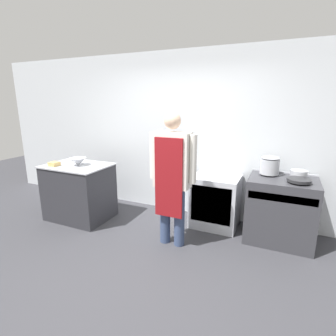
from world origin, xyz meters
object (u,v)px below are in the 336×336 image
Objects in this scene: stove at (280,210)px; fridge_unit at (215,201)px; plastic_tub at (54,164)px; person_cook at (172,172)px; mixing_bowl at (78,162)px; sauce_pot at (299,174)px; stock_pot at (270,165)px; saute_pan at (299,180)px.

fridge_unit is at bearing 175.46° from stove.
plastic_tub is (-2.41, -0.83, 0.54)m from fridge_unit.
mixing_bowl is (-1.70, 0.13, -0.05)m from person_cook.
fridge_unit is 2.61m from plastic_tub.
fridge_unit is 1.07m from person_cook.
stove is 0.55m from sauce_pot.
mixing_bowl is (-2.09, -0.65, 0.57)m from fridge_unit.
stock_pot is at bearing 13.81° from mixing_bowl.
plastic_tub is (-0.32, -0.19, -0.03)m from mixing_bowl.
stove is 3.57× the size of stock_pot.
mixing_bowl reaches higher than fridge_unit.
stove is at bearing 10.78° from mixing_bowl.
stock_pot is at bearing 180.00° from sauce_pot.
stock_pot is at bearing 36.23° from person_cook.
mixing_bowl is at bearing 175.55° from person_cook.
sauce_pot reaches higher than plastic_tub.
fridge_unit is at bearing -176.48° from stock_pot.
stove is 0.53m from saute_pan.
sauce_pot reaches higher than saute_pan.
stove is 0.93m from fridge_unit.
saute_pan is (0.37, -0.24, -0.11)m from stock_pot.
stock_pot reaches higher than mixing_bowl.
fridge_unit is at bearing 170.24° from saute_pan.
sauce_pot is (1.50, 0.83, -0.05)m from person_cook.
fridge_unit is at bearing 19.11° from plastic_tub.
mixing_bowl is 1.05× the size of stock_pot.
stove is 1.14× the size of fridge_unit.
mixing_bowl is at bearing -171.83° from saute_pan.
plastic_tub is 3.62m from sauce_pot.
plastic_tub is 0.53× the size of stock_pot.
sauce_pot is at bearing 14.05° from plastic_tub.
person_cook reaches higher than mixing_bowl.
person_cook is 8.29× the size of sauce_pot.
person_cook reaches higher than plastic_tub.
plastic_tub is at bearing -167.16° from stove.
person_cook is 6.92× the size of stock_pot.
sauce_pot reaches higher than fridge_unit.
plastic_tub is at bearing -169.61° from saute_pan.
mixing_bowl is 2.91m from stock_pot.
saute_pan is (1.11, -0.19, 0.53)m from fridge_unit.
plastic_tub is at bearing -149.81° from mixing_bowl.
saute_pan is at bearing 21.48° from person_cook.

